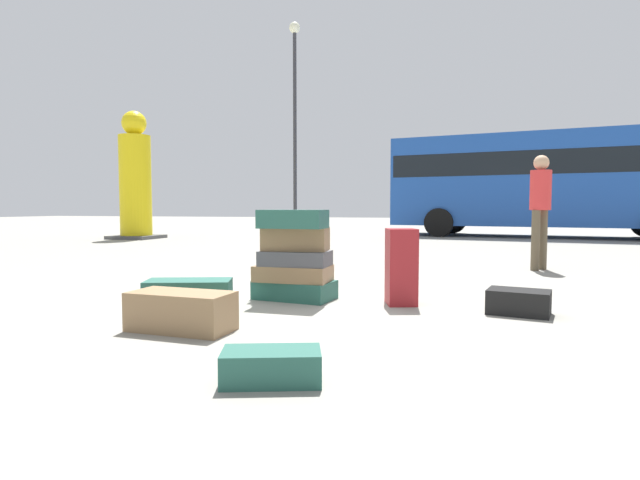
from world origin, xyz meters
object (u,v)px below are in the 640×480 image
Objects in this scene: suitcase_brown_foreground_near at (181,311)px; yellow_dummy_statue at (135,183)px; suitcase_teal_foreground_far at (189,296)px; suitcase_maroon_left_side at (401,267)px; suitcase_teal_behind_tower at (271,366)px; person_bearded_onlooker at (540,201)px; parked_bus at (543,178)px; suitcase_tower at (294,259)px; suitcase_black_white_trunk at (519,302)px; lamp_post at (295,100)px.

yellow_dummy_statue reaches higher than suitcase_brown_foreground_near.
suitcase_maroon_left_side is (1.76, 0.91, 0.22)m from suitcase_teal_foreground_far.
person_bearded_onlooker is at bearing 51.58° from suitcase_teal_behind_tower.
suitcase_brown_foreground_near is (0.28, -0.59, 0.00)m from suitcase_teal_foreground_far.
parked_bus is at bearing 58.99° from suitcase_maroon_left_side.
suitcase_tower is 1.77× the size of suitcase_black_white_trunk.
suitcase_brown_foreground_near is at bearing -53.15° from yellow_dummy_statue.
suitcase_black_white_trunk is at bearing -89.69° from parked_bus.
suitcase_brown_foreground_near is at bearing 2.21° from person_bearded_onlooker.
suitcase_maroon_left_side is 0.19× the size of yellow_dummy_statue.
suitcase_tower is at bearing -4.00° from person_bearded_onlooker.
suitcase_teal_foreground_far is at bearing 118.67° from suitcase_brown_foreground_near.
suitcase_tower reaches higher than suitcase_brown_foreground_near.
suitcase_black_white_trunk is (2.80, 0.73, -0.04)m from suitcase_teal_foreground_far.
person_bearded_onlooker is 0.18× the size of parked_bus.
suitcase_teal_behind_tower is at bearing -36.32° from suitcase_brown_foreground_near.
suitcase_tower is at bearing -46.99° from yellow_dummy_statue.
suitcase_brown_foreground_near is (-1.07, 0.89, 0.06)m from suitcase_teal_behind_tower.
suitcase_tower is at bearing -71.65° from lamp_post.
suitcase_brown_foreground_near is 5.77m from person_bearded_onlooker.
yellow_dummy_statue is (-8.76, 8.22, 1.29)m from suitcase_maroon_left_side.
suitcase_teal_behind_tower is 13.59m from yellow_dummy_statue.
suitcase_teal_foreground_far is 13.55m from lamp_post.
suitcase_teal_behind_tower is at bearing 15.49° from person_bearded_onlooker.
person_bearded_onlooker reaches higher than suitcase_maroon_left_side.
suitcase_maroon_left_side is at bearing 1.75° from suitcase_tower.
suitcase_maroon_left_side reaches higher than suitcase_black_white_trunk.
yellow_dummy_statue is (-7.28, 9.72, 1.51)m from suitcase_brown_foreground_near.
suitcase_teal_behind_tower is 0.72× the size of suitcase_teal_foreground_far.
parked_bus reaches higher than suitcase_teal_behind_tower.
person_bearded_onlooker is 0.24× the size of lamp_post.
suitcase_black_white_trunk is 0.14× the size of yellow_dummy_statue.
suitcase_tower is 2.47m from suitcase_teal_behind_tower.
yellow_dummy_statue is (-7.70, 8.25, 1.24)m from suitcase_tower.
suitcase_maroon_left_side is at bearing 8.90° from suitcase_teal_foreground_far.
person_bearded_onlooker is at bearing 45.48° from suitcase_maroon_left_side.
suitcase_maroon_left_side is at bearing -43.16° from yellow_dummy_statue.
person_bearded_onlooker is at bearing 60.07° from suitcase_brown_foreground_near.
lamp_post reaches higher than suitcase_black_white_trunk.
parked_bus reaches higher than suitcase_brown_foreground_near.
person_bearded_onlooker is (0.62, 3.44, 0.91)m from suitcase_black_white_trunk.
suitcase_black_white_trunk is 1.09m from suitcase_maroon_left_side.
suitcase_black_white_trunk is 2.85m from suitcase_brown_foreground_near.
person_bearded_onlooker is (2.73, 3.30, 0.60)m from suitcase_tower.
yellow_dummy_statue is at bearing -139.28° from lamp_post.
suitcase_maroon_left_side is at bearing 8.64° from person_bearded_onlooker.
suitcase_teal_foreground_far is 11.60m from yellow_dummy_statue.
suitcase_teal_foreground_far is at bearing -170.29° from suitcase_maroon_left_side.
person_bearded_onlooker is at bearing -89.12° from parked_bus.
lamp_post reaches higher than parked_bus.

